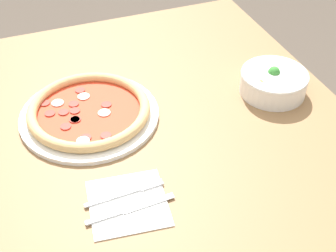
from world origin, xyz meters
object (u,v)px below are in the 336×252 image
fork (124,194)px  knife (127,210)px  pizza (89,112)px  bowl (273,81)px

fork → knife: bearing=-100.4°
pizza → fork: size_ratio=2.00×
bowl → pizza: bearing=-98.2°
fork → knife: same height
pizza → bowl: 0.49m
fork → bowl: bearing=21.5°
pizza → bowl: size_ratio=1.96×
pizza → fork: 0.28m
fork → pizza: bearing=88.9°
fork → knife: (0.04, -0.01, -0.00)m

